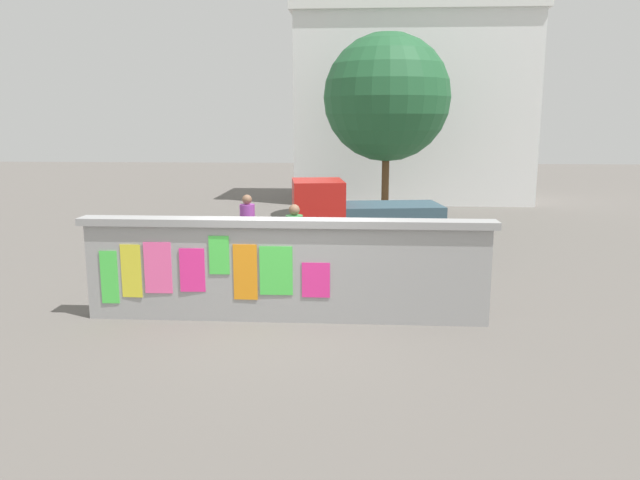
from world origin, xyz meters
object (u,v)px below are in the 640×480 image
person_walking (247,222)px  auto_rickshaw_truck (358,219)px  bicycle_near (194,245)px  motorcycle (217,265)px  person_bystander (294,236)px  bicycle_far (349,282)px  tree_roadside (387,98)px

person_walking → auto_rickshaw_truck: bearing=26.3°
bicycle_near → motorcycle: bearing=-65.0°
motorcycle → person_walking: size_ratio=1.17×
motorcycle → person_walking: bearing=82.7°
motorcycle → person_bystander: (1.49, 0.43, 0.52)m
bicycle_far → person_walking: size_ratio=1.05×
tree_roadside → auto_rickshaw_truck: bearing=-98.9°
motorcycle → bicycle_near: (-1.12, 2.40, -0.10)m
bicycle_near → bicycle_far: bearing=-40.5°
person_walking → bicycle_far: bearing=-49.5°
bicycle_near → tree_roadside: bearing=53.3°
bicycle_near → person_bystander: person_bystander is taller
motorcycle → bicycle_near: bicycle_near is taller
bicycle_far → tree_roadside: (1.01, 9.57, 3.62)m
bicycle_near → person_bystander: 3.34m
auto_rickshaw_truck → person_walking: 2.80m
auto_rickshaw_truck → bicycle_near: size_ratio=2.21×
bicycle_near → person_walking: (1.38, -0.42, 0.62)m
motorcycle → bicycle_far: bearing=-16.9°
person_bystander → motorcycle: bearing=-164.0°
bicycle_near → tree_roadside: tree_roadside is taller
bicycle_far → motorcycle: bearing=163.1°
tree_roadside → bicycle_near: bearing=-126.7°
bicycle_far → auto_rickshaw_truck: bearing=88.0°
auto_rickshaw_truck → bicycle_far: 4.06m
bicycle_near → tree_roadside: (4.76, 6.37, 3.62)m
auto_rickshaw_truck → person_walking: size_ratio=2.33×
person_walking → tree_roadside: tree_roadside is taller
bicycle_far → person_bystander: size_ratio=1.05×
bicycle_near → bicycle_far: 4.93m
person_bystander → tree_roadside: (2.14, 8.35, 3.00)m
tree_roadside → person_bystander: bearing=-104.4°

